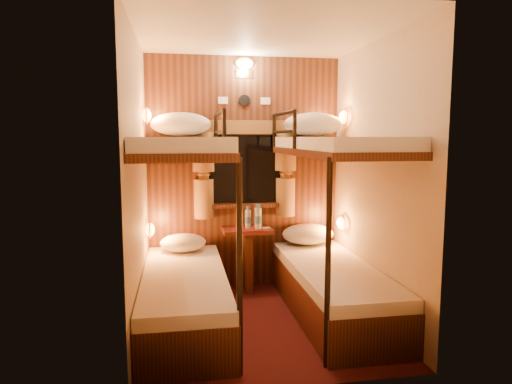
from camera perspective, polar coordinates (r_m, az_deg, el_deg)
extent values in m
plane|color=#3C1110|center=(4.07, 0.73, -15.94)|extent=(2.10, 2.10, 0.00)
plane|color=silver|center=(3.84, 0.79, 19.22)|extent=(2.10, 2.10, 0.00)
plane|color=#C6B293|center=(4.80, -1.50, 2.36)|extent=(2.40, 0.00, 2.40)
plane|color=#C6B293|center=(2.75, 4.70, -1.06)|extent=(2.40, 0.00, 2.40)
plane|color=#C6B293|center=(3.72, -14.56, 0.82)|extent=(0.00, 2.40, 2.40)
plane|color=#C6B293|center=(4.07, 14.75, 1.31)|extent=(0.00, 2.40, 2.40)
cube|color=#311D0D|center=(4.79, -1.47, 2.34)|extent=(2.00, 0.03, 2.40)
cube|color=#311D0D|center=(4.01, -8.89, -13.68)|extent=(0.70, 1.90, 0.35)
cube|color=white|center=(3.94, -8.95, -10.61)|extent=(0.68, 1.88, 0.10)
cube|color=#311D0D|center=(3.76, -9.25, 4.83)|extent=(0.70, 1.90, 0.06)
cube|color=white|center=(3.76, -9.27, 6.05)|extent=(0.68, 1.88, 0.10)
cylinder|color=black|center=(3.01, -2.07, -9.61)|extent=(0.04, 0.04, 1.45)
cylinder|color=black|center=(4.66, -5.03, 7.61)|extent=(0.04, 0.04, 0.32)
cylinder|color=black|center=(3.81, -3.99, 7.78)|extent=(0.04, 0.04, 0.32)
cylinder|color=black|center=(4.24, -4.58, 9.85)|extent=(0.04, 0.85, 0.04)
cylinder|color=black|center=(4.23, -4.56, 7.55)|extent=(0.03, 0.85, 0.03)
cube|color=#311D0D|center=(4.23, 9.48, -12.61)|extent=(0.70, 1.90, 0.35)
cube|color=white|center=(4.16, 9.54, -9.69)|extent=(0.68, 1.88, 0.10)
cube|color=#311D0D|center=(3.99, 9.84, 4.93)|extent=(0.70, 1.90, 0.06)
cube|color=white|center=(3.99, 9.86, 6.08)|extent=(0.68, 1.88, 0.10)
cylinder|color=black|center=(3.14, 8.98, -8.99)|extent=(0.04, 0.04, 1.45)
cylinder|color=black|center=(4.74, 2.28, 7.62)|extent=(0.04, 0.04, 0.32)
cylinder|color=black|center=(3.91, 4.87, 7.75)|extent=(0.04, 0.04, 0.32)
cylinder|color=black|center=(4.33, 3.47, 9.79)|extent=(0.04, 0.85, 0.04)
cylinder|color=black|center=(4.33, 3.45, 7.55)|extent=(0.03, 0.85, 0.03)
cube|color=black|center=(4.77, -1.44, 2.92)|extent=(0.98, 0.02, 0.78)
cube|color=black|center=(4.76, -1.42, 2.91)|extent=(0.90, 0.01, 0.70)
cube|color=#311D0D|center=(4.76, -1.35, -1.68)|extent=(1.00, 0.12, 0.04)
cube|color=brown|center=(4.72, -1.39, 8.11)|extent=(1.10, 0.06, 0.14)
cylinder|color=brown|center=(4.67, -6.62, 5.01)|extent=(0.22, 0.22, 0.40)
cylinder|color=brown|center=(4.68, -6.58, 2.20)|extent=(0.11, 0.11, 0.12)
cylinder|color=brown|center=(4.71, -6.54, -0.84)|extent=(0.20, 0.20, 0.40)
torus|color=#B78935|center=(4.68, -6.58, 2.20)|extent=(0.14, 0.14, 0.02)
cylinder|color=brown|center=(4.79, 3.75, 5.09)|extent=(0.22, 0.22, 0.40)
cylinder|color=brown|center=(4.80, 3.73, 2.35)|extent=(0.11, 0.11, 0.12)
cylinder|color=brown|center=(4.83, 3.70, -0.61)|extent=(0.20, 0.20, 0.40)
torus|color=#B78935|center=(4.80, 3.73, 2.35)|extent=(0.14, 0.14, 0.02)
cylinder|color=black|center=(4.77, -1.46, 11.34)|extent=(0.12, 0.02, 0.12)
cube|color=silver|center=(4.74, -4.15, 11.35)|extent=(0.10, 0.01, 0.07)
cube|color=silver|center=(4.80, 1.18, 11.31)|extent=(0.10, 0.01, 0.07)
cube|color=#B78935|center=(4.80, -1.48, 14.56)|extent=(0.18, 0.01, 0.08)
ellipsoid|color=#FFCC8C|center=(4.79, -1.44, 15.78)|extent=(0.18, 0.09, 0.11)
ellipsoid|color=orange|center=(4.49, -13.10, -4.60)|extent=(0.08, 0.20, 0.13)
torus|color=#B78935|center=(4.49, -13.10, -4.60)|extent=(0.02, 0.17, 0.17)
ellipsoid|color=orange|center=(4.40, -13.48, 9.31)|extent=(0.08, 0.20, 0.13)
torus|color=#B78935|center=(4.40, -13.48, 9.31)|extent=(0.02, 0.17, 0.17)
ellipsoid|color=orange|center=(4.77, 10.66, -3.86)|extent=(0.08, 0.20, 0.13)
torus|color=#B78935|center=(4.77, 10.66, -3.86)|extent=(0.02, 0.17, 0.17)
ellipsoid|color=orange|center=(4.69, 10.95, 9.22)|extent=(0.08, 0.20, 0.13)
torus|color=#B78935|center=(4.69, 10.95, 9.22)|extent=(0.02, 0.17, 0.17)
cube|color=#531413|center=(4.69, -1.13, -4.80)|extent=(0.50, 0.34, 0.04)
cube|color=#311D0D|center=(4.76, -1.12, -8.63)|extent=(0.08, 0.30, 0.61)
cube|color=maroon|center=(4.68, -1.13, -4.53)|extent=(0.30, 0.34, 0.01)
cylinder|color=#99BFE5|center=(4.68, -1.01, -3.39)|extent=(0.06, 0.06, 0.19)
cylinder|color=#3C6EB6|center=(4.68, -1.01, -3.51)|extent=(0.06, 0.06, 0.07)
cylinder|color=#3C6EB6|center=(4.66, -1.01, -2.01)|extent=(0.03, 0.03, 0.03)
cylinder|color=#99BFE5|center=(4.63, 0.25, -3.33)|extent=(0.07, 0.07, 0.22)
cylinder|color=#3C6EB6|center=(4.63, 0.25, -3.46)|extent=(0.07, 0.07, 0.08)
cylinder|color=#3C6EB6|center=(4.61, 0.26, -1.73)|extent=(0.04, 0.04, 0.03)
cube|color=silver|center=(4.70, 1.29, -4.48)|extent=(0.07, 0.05, 0.01)
cube|color=silver|center=(4.73, -0.23, -4.41)|extent=(0.07, 0.06, 0.00)
ellipsoid|color=silver|center=(4.58, -9.09, -6.27)|extent=(0.45, 0.32, 0.18)
ellipsoid|color=silver|center=(4.85, 6.51, -5.24)|extent=(0.55, 0.39, 0.22)
ellipsoid|color=silver|center=(4.50, -9.38, 8.36)|extent=(0.58, 0.42, 0.23)
ellipsoid|color=silver|center=(4.63, 7.12, 8.39)|extent=(0.59, 0.42, 0.23)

